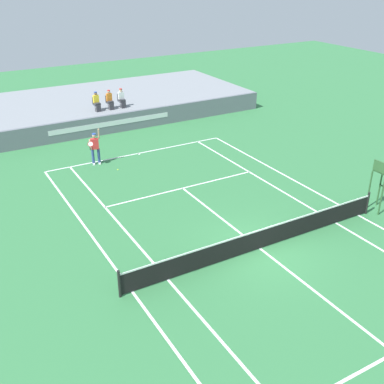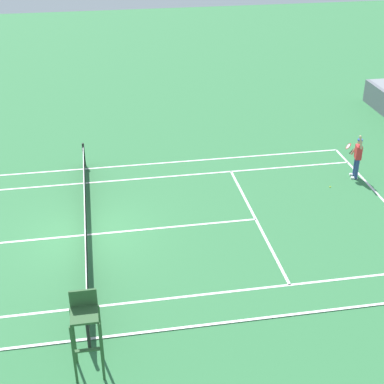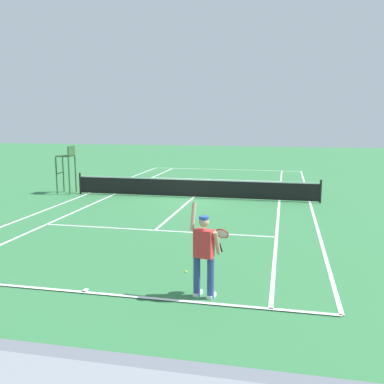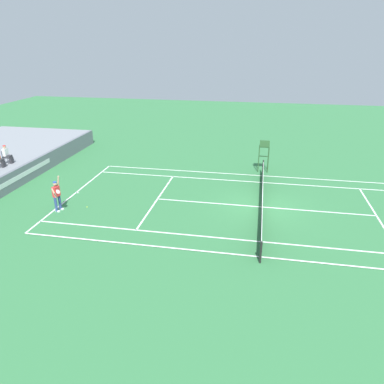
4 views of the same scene
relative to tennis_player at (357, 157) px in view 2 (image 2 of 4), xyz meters
name	(u,v)px [view 2 (image 2 of 4)]	position (x,y,z in m)	size (l,w,h in m)	color
ground_plane	(87,235)	(2.68, -11.58, -0.99)	(80.00, 80.00, 0.00)	#337542
court	(87,235)	(2.68, -11.58, -0.98)	(11.08, 23.88, 0.03)	#337542
net	(86,223)	(2.68, -11.58, -0.47)	(11.98, 0.10, 1.07)	black
tennis_player	(357,157)	(0.00, 0.00, 0.00)	(0.82, 0.61, 2.08)	navy
tennis_ball	(330,187)	(0.72, -1.39, -0.96)	(0.07, 0.07, 0.07)	#D1E533
umpire_chair	(86,325)	(9.31, -11.58, 0.56)	(0.77, 0.77, 2.44)	#2D562D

